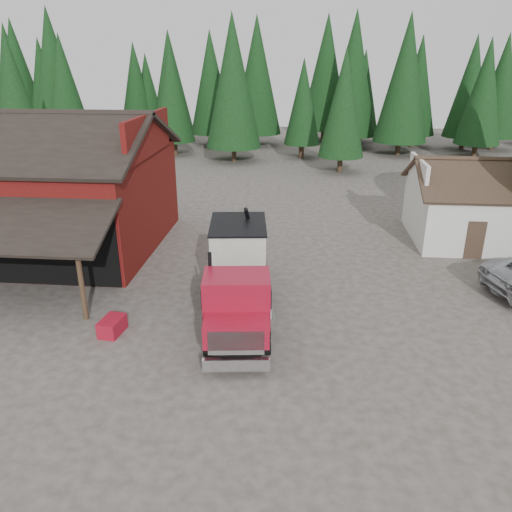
{
  "coord_description": "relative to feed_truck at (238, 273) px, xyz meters",
  "views": [
    {
      "loc": [
        2.68,
        -14.53,
        9.66
      ],
      "look_at": [
        0.87,
        4.89,
        1.8
      ],
      "focal_mm": 35.0,
      "sensor_mm": 36.0,
      "label": 1
    }
  ],
  "objects": [
    {
      "name": "conifer_backdrop",
      "position": [
        -0.34,
        38.94,
        -1.82
      ],
      "size": [
        76.0,
        16.0,
        16.0
      ],
      "primitive_type": null,
      "color": "black",
      "rests_on": "ground"
    },
    {
      "name": "ground",
      "position": [
        -0.34,
        -3.06,
        -1.82
      ],
      "size": [
        120.0,
        120.0,
        0.0
      ],
      "primitive_type": "plane",
      "color": "#443D35",
      "rests_on": "ground"
    },
    {
      "name": "near_pine_b",
      "position": [
        5.66,
        26.94,
        4.07
      ],
      "size": [
        3.96,
        3.96,
        10.4
      ],
      "color": "#382619",
      "rests_on": "ground"
    },
    {
      "name": "red_barn",
      "position": [
        -11.34,
        6.85,
        0.88
      ],
      "size": [
        12.8,
        13.63,
        7.18
      ],
      "color": "maroon",
      "rests_on": "ground"
    },
    {
      "name": "farmhouse",
      "position": [
        12.66,
        9.94,
        -0.15
      ],
      "size": [
        8.6,
        6.42,
        4.65
      ],
      "color": "silver",
      "rests_on": "ground"
    },
    {
      "name": "equip_box",
      "position": [
        -4.51,
        -1.91,
        -1.52
      ],
      "size": [
        0.85,
        1.19,
        0.6
      ],
      "primitive_type": "cube",
      "rotation": [
        0.0,
        0.0,
        -0.14
      ],
      "color": "maroon",
      "rests_on": "ground"
    },
    {
      "name": "near_pine_d",
      "position": [
        -4.34,
        30.94,
        5.58
      ],
      "size": [
        5.28,
        5.28,
        13.4
      ],
      "color": "#382619",
      "rests_on": "ground"
    },
    {
      "name": "feed_truck",
      "position": [
        0.0,
        0.0,
        0.0
      ],
      "size": [
        3.25,
        8.8,
        3.88
      ],
      "rotation": [
        0.0,
        0.0,
        0.11
      ],
      "color": "black",
      "rests_on": "ground"
    },
    {
      "name": "near_pine_a",
      "position": [
        -22.34,
        24.94,
        4.58
      ],
      "size": [
        4.4,
        4.4,
        11.4
      ],
      "color": "#382619",
      "rests_on": "ground"
    }
  ]
}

